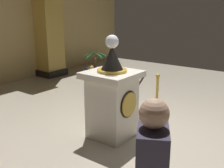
% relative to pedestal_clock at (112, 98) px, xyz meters
% --- Properties ---
extents(ground_plane, '(12.00, 12.00, 0.00)m').
position_rel_pedestal_clock_xyz_m(ground_plane, '(0.36, -0.38, -0.70)').
color(ground_plane, '#B2A893').
extents(pedestal_clock, '(0.83, 0.83, 1.77)m').
position_rel_pedestal_clock_xyz_m(pedestal_clock, '(0.00, 0.00, 0.00)').
color(pedestal_clock, silver).
rests_on(pedestal_clock, ground_plane).
extents(stanchion_near, '(0.24, 0.24, 1.00)m').
position_rel_pedestal_clock_xyz_m(stanchion_near, '(0.92, -0.37, -0.35)').
color(stanchion_near, gold).
rests_on(stanchion_near, ground_plane).
extents(stanchion_far, '(0.24, 0.24, 1.04)m').
position_rel_pedestal_clock_xyz_m(stanchion_far, '(0.60, 0.97, -0.33)').
color(stanchion_far, gold).
rests_on(stanchion_far, ground_plane).
extents(velvet_rope, '(0.85, 0.87, 0.22)m').
position_rel_pedestal_clock_xyz_m(velvet_rope, '(0.76, 0.30, 0.09)').
color(velvet_rope, black).
extents(column_right, '(0.86, 0.86, 3.61)m').
position_rel_pedestal_clock_xyz_m(column_right, '(2.41, 4.39, 1.09)').
color(column_right, black).
rests_on(column_right, ground_plane).
extents(potted_palm_right, '(0.69, 0.67, 0.98)m').
position_rel_pedestal_clock_xyz_m(potted_palm_right, '(2.75, 2.70, -0.42)').
color(potted_palm_right, black).
rests_on(potted_palm_right, ground_plane).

